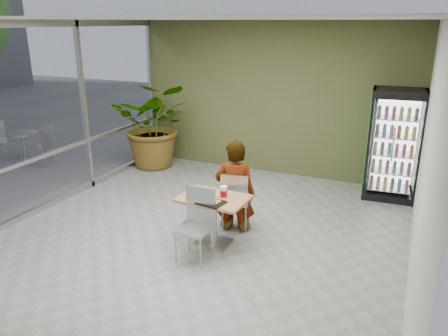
{
  "coord_description": "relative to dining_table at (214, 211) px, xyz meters",
  "views": [
    {
      "loc": [
        2.82,
        -5.31,
        3.17
      ],
      "look_at": [
        0.2,
        0.58,
        1.0
      ],
      "focal_mm": 35.0,
      "sensor_mm": 36.0,
      "label": 1
    }
  ],
  "objects": [
    {
      "name": "ground",
      "position": [
        -0.3,
        0.02,
        -0.54
      ],
      "size": [
        7.0,
        7.0,
        0.0
      ],
      "primitive_type": "plane",
      "color": "gray",
      "rests_on": "ground"
    },
    {
      "name": "room_envelope",
      "position": [
        -0.3,
        0.02,
        1.06
      ],
      "size": [
        6.0,
        7.0,
        3.2
      ],
      "primitive_type": null,
      "color": "beige",
      "rests_on": "ground"
    },
    {
      "name": "storefront_frame",
      "position": [
        -3.3,
        0.02,
        1.06
      ],
      "size": [
        0.1,
        7.0,
        3.2
      ],
      "primitive_type": null,
      "color": "#A5A7AA",
      "rests_on": "ground"
    },
    {
      "name": "dining_table",
      "position": [
        0.0,
        0.0,
        0.0
      ],
      "size": [
        1.01,
        0.73,
        0.75
      ],
      "rotation": [
        0.0,
        0.0,
        -0.04
      ],
      "color": "#AF714B",
      "rests_on": "ground"
    },
    {
      "name": "chair_far",
      "position": [
        0.11,
        0.56,
        0.02
      ],
      "size": [
        0.51,
        0.51,
        0.96
      ],
      "rotation": [
        0.0,
        0.0,
        3.37
      ],
      "color": "#A5A7AA",
      "rests_on": "ground"
    },
    {
      "name": "chair_near",
      "position": [
        -0.04,
        -0.43,
        0.06
      ],
      "size": [
        0.45,
        0.45,
        1.01
      ],
      "rotation": [
        0.0,
        0.0,
        -0.0
      ],
      "color": "#A5A7AA",
      "rests_on": "ground"
    },
    {
      "name": "seated_woman",
      "position": [
        0.08,
        0.61,
        0.05
      ],
      "size": [
        0.73,
        0.56,
        1.76
      ],
      "primitive_type": "imported",
      "rotation": [
        0.0,
        0.0,
        3.37
      ],
      "color": "black",
      "rests_on": "ground"
    },
    {
      "name": "pizza_plate",
      "position": [
        -0.1,
        0.08,
        0.23
      ],
      "size": [
        0.33,
        0.32,
        0.03
      ],
      "color": "white",
      "rests_on": "dining_table"
    },
    {
      "name": "soda_cup",
      "position": [
        0.16,
        0.01,
        0.3
      ],
      "size": [
        0.11,
        0.11,
        0.19
      ],
      "color": "white",
      "rests_on": "dining_table"
    },
    {
      "name": "napkin_stack",
      "position": [
        -0.23,
        -0.16,
        0.22
      ],
      "size": [
        0.17,
        0.17,
        0.02
      ],
      "primitive_type": "cube",
      "rotation": [
        0.0,
        0.0,
        0.29
      ],
      "color": "white",
      "rests_on": "dining_table"
    },
    {
      "name": "cafeteria_tray",
      "position": [
        0.05,
        -0.22,
        0.23
      ],
      "size": [
        0.44,
        0.35,
        0.02
      ],
      "primitive_type": "cube",
      "rotation": [
        0.0,
        0.0,
        -0.15
      ],
      "color": "black",
      "rests_on": "dining_table"
    },
    {
      "name": "beverage_fridge",
      "position": [
        2.23,
        3.02,
        0.48
      ],
      "size": [
        0.98,
        0.77,
        2.04
      ],
      "rotation": [
        0.0,
        0.0,
        0.07
      ],
      "color": "black",
      "rests_on": "ground"
    },
    {
      "name": "potted_plant",
      "position": [
        -2.78,
        2.84,
        0.44
      ],
      "size": [
        2.19,
        2.06,
        1.94
      ],
      "primitive_type": "imported",
      "rotation": [
        0.0,
        0.0,
        0.39
      ],
      "color": "#2E6026",
      "rests_on": "ground"
    }
  ]
}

